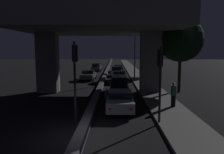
{
  "coord_description": "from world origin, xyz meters",
  "views": [
    {
      "loc": [
        1.64,
        -10.23,
        4.27
      ],
      "look_at": [
        1.26,
        17.6,
        0.93
      ],
      "focal_mm": 35.0,
      "sensor_mm": 36.0,
      "label": 1
    }
  ],
  "objects_px": {
    "traffic_light_left_of_median": "(75,68)",
    "car_white_fourth": "(117,71)",
    "car_silver_lead": "(120,100)",
    "car_grey_lead_oncoming": "(88,75)",
    "motorcycle_black_filtering_near": "(106,99)",
    "car_grey_second_oncoming": "(96,67)",
    "car_taxi_yellow_third": "(119,76)",
    "car_black_fifth": "(118,68)",
    "traffic_light_right_of_median": "(160,71)",
    "pedestrian_on_sidewalk": "(173,95)",
    "car_black_second": "(119,85)",
    "street_lamp": "(133,47)"
  },
  "relations": [
    {
      "from": "car_black_second",
      "to": "motorcycle_black_filtering_near",
      "type": "xyz_separation_m",
      "value": [
        -1.06,
        -5.26,
        -0.29
      ]
    },
    {
      "from": "street_lamp",
      "to": "car_taxi_yellow_third",
      "type": "xyz_separation_m",
      "value": [
        -1.98,
        -1.63,
        -4.1
      ]
    },
    {
      "from": "car_white_fourth",
      "to": "pedestrian_on_sidewalk",
      "type": "relative_size",
      "value": 2.28
    },
    {
      "from": "traffic_light_right_of_median",
      "to": "car_grey_lead_oncoming",
      "type": "xyz_separation_m",
      "value": [
        -6.49,
        19.37,
        -2.36
      ]
    },
    {
      "from": "car_white_fourth",
      "to": "car_black_fifth",
      "type": "relative_size",
      "value": 0.86
    },
    {
      "from": "car_black_second",
      "to": "car_grey_lead_oncoming",
      "type": "relative_size",
      "value": 1.03
    },
    {
      "from": "traffic_light_left_of_median",
      "to": "car_black_fifth",
      "type": "xyz_separation_m",
      "value": [
        2.88,
        32.02,
        -2.53
      ]
    },
    {
      "from": "car_white_fourth",
      "to": "car_silver_lead",
      "type": "bearing_deg",
      "value": -178.36
    },
    {
      "from": "street_lamp",
      "to": "car_black_fifth",
      "type": "distance_m",
      "value": 13.93
    },
    {
      "from": "car_taxi_yellow_third",
      "to": "car_grey_second_oncoming",
      "type": "xyz_separation_m",
      "value": [
        -4.47,
        15.94,
        0.09
      ]
    },
    {
      "from": "traffic_light_right_of_median",
      "to": "car_white_fourth",
      "type": "distance_m",
      "value": 24.78
    },
    {
      "from": "motorcycle_black_filtering_near",
      "to": "traffic_light_left_of_median",
      "type": "bearing_deg",
      "value": 158.2
    },
    {
      "from": "car_grey_lead_oncoming",
      "to": "motorcycle_black_filtering_near",
      "type": "height_order",
      "value": "car_grey_lead_oncoming"
    },
    {
      "from": "car_silver_lead",
      "to": "street_lamp",
      "type": "bearing_deg",
      "value": -7.19
    },
    {
      "from": "traffic_light_right_of_median",
      "to": "car_taxi_yellow_third",
      "type": "distance_m",
      "value": 17.51
    },
    {
      "from": "traffic_light_right_of_median",
      "to": "car_white_fourth",
      "type": "relative_size",
      "value": 1.1
    },
    {
      "from": "car_grey_second_oncoming",
      "to": "pedestrian_on_sidewalk",
      "type": "height_order",
      "value": "pedestrian_on_sidewalk"
    },
    {
      "from": "car_silver_lead",
      "to": "car_white_fourth",
      "type": "distance_m",
      "value": 21.65
    },
    {
      "from": "traffic_light_left_of_median",
      "to": "car_silver_lead",
      "type": "height_order",
      "value": "traffic_light_left_of_median"
    },
    {
      "from": "car_grey_second_oncoming",
      "to": "car_silver_lead",
      "type": "bearing_deg",
      "value": 9.07
    },
    {
      "from": "traffic_light_left_of_median",
      "to": "car_taxi_yellow_third",
      "type": "xyz_separation_m",
      "value": [
        2.88,
        17.24,
        -2.49
      ]
    },
    {
      "from": "traffic_light_right_of_median",
      "to": "car_grey_lead_oncoming",
      "type": "distance_m",
      "value": 20.57
    },
    {
      "from": "car_grey_lead_oncoming",
      "to": "car_grey_second_oncoming",
      "type": "distance_m",
      "value": 13.81
    },
    {
      "from": "car_black_second",
      "to": "pedestrian_on_sidewalk",
      "type": "height_order",
      "value": "pedestrian_on_sidewalk"
    },
    {
      "from": "car_silver_lead",
      "to": "car_grey_lead_oncoming",
      "type": "distance_m",
      "value": 16.99
    },
    {
      "from": "car_grey_lead_oncoming",
      "to": "motorcycle_black_filtering_near",
      "type": "distance_m",
      "value": 15.81
    },
    {
      "from": "car_silver_lead",
      "to": "car_grey_lead_oncoming",
      "type": "relative_size",
      "value": 1.09
    },
    {
      "from": "car_white_fourth",
      "to": "car_grey_second_oncoming",
      "type": "height_order",
      "value": "car_grey_second_oncoming"
    },
    {
      "from": "car_black_fifth",
      "to": "car_grey_second_oncoming",
      "type": "height_order",
      "value": "car_grey_second_oncoming"
    },
    {
      "from": "car_grey_second_oncoming",
      "to": "pedestrian_on_sidewalk",
      "type": "bearing_deg",
      "value": 16.56
    },
    {
      "from": "car_black_second",
      "to": "car_grey_second_oncoming",
      "type": "distance_m",
      "value": 24.4
    },
    {
      "from": "car_black_fifth",
      "to": "car_grey_second_oncoming",
      "type": "relative_size",
      "value": 1.08
    },
    {
      "from": "traffic_light_left_of_median",
      "to": "motorcycle_black_filtering_near",
      "type": "distance_m",
      "value": 5.01
    },
    {
      "from": "car_grey_lead_oncoming",
      "to": "car_black_second",
      "type": "bearing_deg",
      "value": 25.59
    },
    {
      "from": "car_taxi_yellow_third",
      "to": "motorcycle_black_filtering_near",
      "type": "distance_m",
      "value": 13.39
    },
    {
      "from": "traffic_light_right_of_median",
      "to": "motorcycle_black_filtering_near",
      "type": "xyz_separation_m",
      "value": [
        -3.24,
        3.9,
        -2.49
      ]
    },
    {
      "from": "car_taxi_yellow_third",
      "to": "car_black_fifth",
      "type": "bearing_deg",
      "value": -0.15
    },
    {
      "from": "car_grey_second_oncoming",
      "to": "pedestrian_on_sidewalk",
      "type": "distance_m",
      "value": 30.82
    },
    {
      "from": "car_silver_lead",
      "to": "pedestrian_on_sidewalk",
      "type": "distance_m",
      "value": 4.03
    },
    {
      "from": "car_taxi_yellow_third",
      "to": "car_white_fourth",
      "type": "distance_m",
      "value": 7.34
    },
    {
      "from": "car_white_fourth",
      "to": "motorcycle_black_filtering_near",
      "type": "relative_size",
      "value": 2.18
    },
    {
      "from": "car_black_second",
      "to": "car_taxi_yellow_third",
      "type": "height_order",
      "value": "car_black_second"
    },
    {
      "from": "traffic_light_right_of_median",
      "to": "car_taxi_yellow_third",
      "type": "bearing_deg",
      "value": 96.66
    },
    {
      "from": "traffic_light_right_of_median",
      "to": "car_black_fifth",
      "type": "bearing_deg",
      "value": 93.6
    },
    {
      "from": "traffic_light_left_of_median",
      "to": "car_white_fourth",
      "type": "relative_size",
      "value": 1.16
    },
    {
      "from": "car_taxi_yellow_third",
      "to": "pedestrian_on_sidewalk",
      "type": "relative_size",
      "value": 2.51
    },
    {
      "from": "car_silver_lead",
      "to": "car_black_second",
      "type": "bearing_deg",
      "value": 0.23
    },
    {
      "from": "traffic_light_right_of_median",
      "to": "car_black_second",
      "type": "relative_size",
      "value": 1.02
    },
    {
      "from": "car_black_second",
      "to": "car_black_fifth",
      "type": "bearing_deg",
      "value": 0.1
    },
    {
      "from": "car_silver_lead",
      "to": "car_grey_second_oncoming",
      "type": "relative_size",
      "value": 1.04
    }
  ]
}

